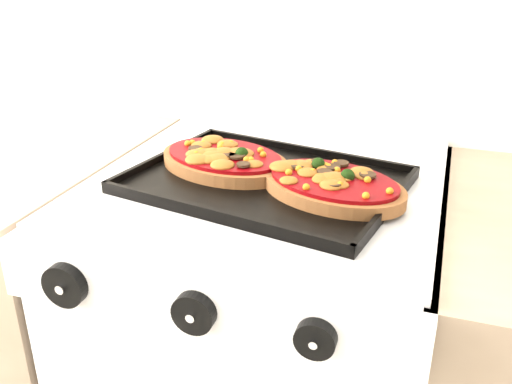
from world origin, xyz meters
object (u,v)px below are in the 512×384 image
at_px(stove, 266,380).
at_px(pizza_right, 333,184).
at_px(baking_tray, 266,179).
at_px(pizza_left, 224,158).

height_order(stove, pizza_right, pizza_right).
height_order(baking_tray, pizza_left, pizza_left).
height_order(stove, baking_tray, baking_tray).
bearing_deg(baking_tray, stove, 111.66).
xyz_separation_m(baking_tray, pizza_right, (0.12, -0.02, 0.02)).
bearing_deg(baking_tray, pizza_left, 171.13).
bearing_deg(pizza_left, pizza_right, -13.09).
bearing_deg(stove, pizza_right, -23.24).
xyz_separation_m(stove, baking_tray, (0.01, -0.04, 0.47)).
relative_size(pizza_left, pizza_right, 1.02).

